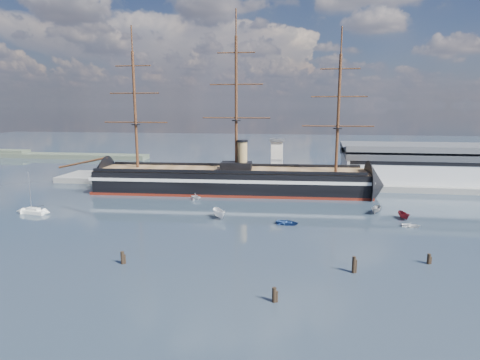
# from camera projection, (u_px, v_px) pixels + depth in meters

# --- Properties ---
(ground) EXTENTS (600.00, 600.00, 0.00)m
(ground) POSITION_uv_depth(u_px,v_px,m) (259.00, 209.00, 112.36)
(ground) COLOR #243646
(ground) RESTS_ON ground
(quay) EXTENTS (180.00, 18.00, 2.00)m
(quay) POSITION_uv_depth(u_px,v_px,m) (296.00, 185.00, 146.00)
(quay) COLOR slate
(quay) RESTS_ON ground
(warehouse) EXTENTS (63.00, 21.00, 11.60)m
(warehouse) POSITION_uv_depth(u_px,v_px,m) (433.00, 164.00, 141.72)
(warehouse) COLOR #B7BABC
(warehouse) RESTS_ON ground
(quay_tower) EXTENTS (5.00, 5.00, 15.00)m
(quay_tower) POSITION_uv_depth(u_px,v_px,m) (277.00, 159.00, 142.27)
(quay_tower) COLOR silver
(quay_tower) RESTS_ON ground
(shoreline) EXTENTS (120.00, 10.00, 4.00)m
(shoreline) POSITION_uv_depth(u_px,v_px,m) (28.00, 155.00, 224.02)
(shoreline) COLOR #3F4C38
(shoreline) RESTS_ON ground
(warship) EXTENTS (113.24, 20.43, 53.94)m
(warship) POSITION_uv_depth(u_px,v_px,m) (225.00, 180.00, 132.95)
(warship) COLOR black
(warship) RESTS_ON ground
(sailboat) EXTENTS (7.38, 3.24, 11.41)m
(sailboat) POSITION_uv_depth(u_px,v_px,m) (33.00, 211.00, 107.11)
(sailboat) COLOR white
(sailboat) RESTS_ON ground
(motorboat_a) EXTENTS (7.72, 5.99, 2.94)m
(motorboat_a) POSITION_uv_depth(u_px,v_px,m) (219.00, 218.00, 102.93)
(motorboat_a) COLOR white
(motorboat_a) RESTS_ON ground
(motorboat_b) EXTENTS (2.09, 3.65, 1.60)m
(motorboat_b) POSITION_uv_depth(u_px,v_px,m) (287.00, 225.00, 97.38)
(motorboat_b) COLOR navy
(motorboat_b) RESTS_ON ground
(motorboat_c) EXTENTS (6.42, 4.52, 2.42)m
(motorboat_c) POSITION_uv_depth(u_px,v_px,m) (376.00, 213.00, 107.52)
(motorboat_c) COLOR gray
(motorboat_c) RESTS_ON ground
(motorboat_d) EXTENTS (5.10, 6.79, 2.29)m
(motorboat_d) POSITION_uv_depth(u_px,v_px,m) (196.00, 200.00, 122.99)
(motorboat_d) COLOR silver
(motorboat_d) RESTS_ON ground
(motorboat_e) EXTENTS (1.45, 2.76, 1.22)m
(motorboat_e) POSITION_uv_depth(u_px,v_px,m) (411.00, 227.00, 95.39)
(motorboat_e) COLOR white
(motorboat_e) RESTS_ON ground
(motorboat_f) EXTENTS (6.01, 3.31, 2.27)m
(motorboat_f) POSITION_uv_depth(u_px,v_px,m) (404.00, 219.00, 102.14)
(motorboat_f) COLOR maroon
(motorboat_f) RESTS_ON ground
(piling_near_left) EXTENTS (0.64, 0.64, 3.05)m
(piling_near_left) POSITION_uv_depth(u_px,v_px,m) (123.00, 264.00, 73.28)
(piling_near_left) COLOR black
(piling_near_left) RESTS_ON ground
(piling_near_mid) EXTENTS (0.64, 0.64, 2.97)m
(piling_near_mid) POSITION_uv_depth(u_px,v_px,m) (274.00, 302.00, 59.00)
(piling_near_mid) COLOR black
(piling_near_mid) RESTS_ON ground
(piling_near_right) EXTENTS (0.64, 0.64, 3.66)m
(piling_near_right) POSITION_uv_depth(u_px,v_px,m) (353.00, 273.00, 69.31)
(piling_near_right) COLOR black
(piling_near_right) RESTS_ON ground
(piling_far_right) EXTENTS (0.64, 0.64, 2.63)m
(piling_far_right) POSITION_uv_depth(u_px,v_px,m) (428.00, 264.00, 73.24)
(piling_far_right) COLOR black
(piling_far_right) RESTS_ON ground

